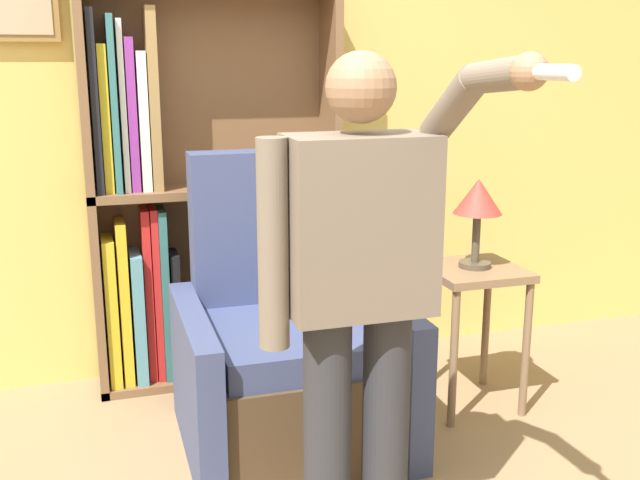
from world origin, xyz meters
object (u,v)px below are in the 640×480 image
at_px(side_table, 473,295).
at_px(person_standing, 359,286).
at_px(armchair, 287,354).
at_px(table_lamp, 478,202).
at_px(bookcase, 181,204).

bearing_deg(side_table, person_standing, -134.87).
height_order(armchair, person_standing, person_standing).
distance_m(armchair, side_table, 0.90).
bearing_deg(table_lamp, bookcase, 150.89).
relative_size(bookcase, side_table, 2.89).
relative_size(bookcase, person_standing, 1.20).
bearing_deg(person_standing, table_lamp, 45.13).
xyz_separation_m(armchair, person_standing, (0.01, -0.85, 0.55)).
bearing_deg(bookcase, side_table, -29.11).
distance_m(person_standing, side_table, 1.30).
bearing_deg(table_lamp, person_standing, -134.87).
distance_m(bookcase, armchair, 0.95).
height_order(armchair, table_lamp, armchair).
relative_size(armchair, person_standing, 0.74).
height_order(person_standing, table_lamp, person_standing).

